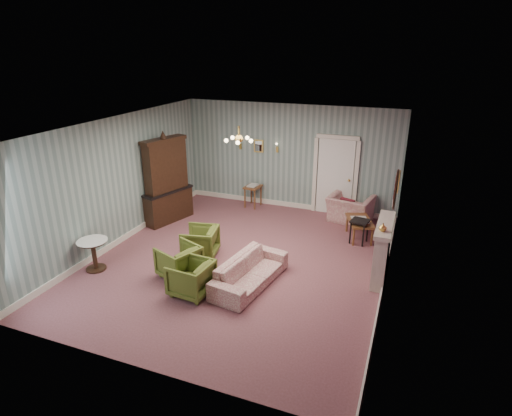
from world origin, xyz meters
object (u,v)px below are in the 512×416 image
at_px(dresser, 166,178).
at_px(fireplace, 382,250).
at_px(olive_chair_a, 191,276).
at_px(olive_chair_b, 179,260).
at_px(sofa_chintz, 250,267).
at_px(wingback_chair, 350,204).
at_px(pedestal_table, 94,255).
at_px(olive_chair_c, 200,241).
at_px(coffee_table, 359,229).
at_px(side_table_black, 359,232).

distance_m(dresser, fireplace, 5.63).
height_order(olive_chair_a, fireplace, fireplace).
bearing_deg(olive_chair_b, dresser, -122.81).
bearing_deg(sofa_chintz, wingback_chair, -9.36).
bearing_deg(dresser, sofa_chintz, -17.61).
height_order(wingback_chair, pedestal_table, wingback_chair).
height_order(olive_chair_c, pedestal_table, olive_chair_c).
relative_size(olive_chair_a, pedestal_table, 1.09).
relative_size(sofa_chintz, wingback_chair, 1.75).
distance_m(sofa_chintz, fireplace, 2.63).
distance_m(sofa_chintz, coffee_table, 3.32).
xyz_separation_m(coffee_table, side_table_black, (0.03, -0.26, 0.05)).
height_order(dresser, fireplace, dresser).
distance_m(dresser, pedestal_table, 2.94).
bearing_deg(olive_chair_a, coffee_table, 149.14).
bearing_deg(fireplace, pedestal_table, -161.67).
relative_size(wingback_chair, dresser, 0.46).
distance_m(olive_chair_b, coffee_table, 4.38).
height_order(olive_chair_c, coffee_table, olive_chair_c).
bearing_deg(fireplace, side_table_black, 114.11).
distance_m(sofa_chintz, wingback_chair, 4.07).
bearing_deg(olive_chair_b, olive_chair_c, -157.12).
distance_m(dresser, coffee_table, 4.99).
xyz_separation_m(olive_chair_a, dresser, (-2.30, 2.90, 0.80)).
xyz_separation_m(olive_chair_c, dresser, (-1.74, 1.49, 0.80)).
distance_m(olive_chair_c, pedestal_table, 2.18).
bearing_deg(olive_chair_c, pedestal_table, -64.42).
xyz_separation_m(olive_chair_b, wingback_chair, (2.71, 4.08, 0.10)).
height_order(olive_chair_c, sofa_chintz, sofa_chintz).
height_order(olive_chair_a, dresser, dresser).
xyz_separation_m(olive_chair_c, fireplace, (3.77, 0.50, 0.21)).
distance_m(olive_chair_c, coffee_table, 3.80).
bearing_deg(side_table_black, fireplace, -65.89).
xyz_separation_m(dresser, fireplace, (5.51, -0.99, -0.59)).
distance_m(olive_chair_b, fireplace, 4.02).
distance_m(olive_chair_a, sofa_chintz, 1.13).
bearing_deg(sofa_chintz, side_table_black, -23.91).
bearing_deg(olive_chair_c, fireplace, 85.88).
bearing_deg(olive_chair_c, coffee_table, 113.02).
bearing_deg(side_table_black, pedestal_table, -146.55).
distance_m(dresser, side_table_black, 4.98).
bearing_deg(coffee_table, side_table_black, -83.27).
relative_size(fireplace, pedestal_table, 2.10).
bearing_deg(coffee_table, pedestal_table, -144.33).
bearing_deg(pedestal_table, olive_chair_a, -2.15).
bearing_deg(coffee_table, dresser, -172.15).
relative_size(olive_chair_b, side_table_black, 1.28).
xyz_separation_m(sofa_chintz, coffee_table, (1.66, 2.87, -0.13)).
height_order(sofa_chintz, dresser, dresser).
relative_size(olive_chair_c, sofa_chintz, 0.39).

